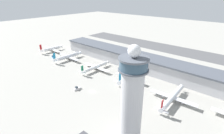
{
  "coord_description": "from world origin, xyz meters",
  "views": [
    {
      "loc": [
        98.88,
        -87.21,
        78.64
      ],
      "look_at": [
        -1.29,
        27.37,
        13.89
      ],
      "focal_mm": 28.0,
      "sensor_mm": 36.0,
      "label": 1
    }
  ],
  "objects_px": {
    "control_tower": "(132,98)",
    "service_truck_catering": "(77,88)",
    "airplane_gate_charlie": "(96,67)",
    "airplane_gate_delta": "(129,77)",
    "airplane_gate_bravo": "(68,57)",
    "service_truck_fuel": "(53,57)",
    "airplane_gate_alpha": "(52,49)",
    "service_truck_baggage": "(125,78)",
    "airplane_gate_echo": "(172,97)"
  },
  "relations": [
    {
      "from": "control_tower",
      "to": "airplane_gate_delta",
      "type": "xyz_separation_m",
      "value": [
        -42.62,
        58.18,
        -22.96
      ]
    },
    {
      "from": "control_tower",
      "to": "service_truck_fuel",
      "type": "relative_size",
      "value": 6.41
    },
    {
      "from": "airplane_gate_charlie",
      "to": "airplane_gate_echo",
      "type": "distance_m",
      "value": 88.94
    },
    {
      "from": "airplane_gate_alpha",
      "to": "service_truck_baggage",
      "type": "distance_m",
      "value": 132.68
    },
    {
      "from": "airplane_gate_delta",
      "to": "service_truck_baggage",
      "type": "distance_m",
      "value": 7.02
    },
    {
      "from": "airplane_gate_delta",
      "to": "airplane_gate_echo",
      "type": "distance_m",
      "value": 46.34
    },
    {
      "from": "service_truck_catering",
      "to": "service_truck_fuel",
      "type": "relative_size",
      "value": 0.79
    },
    {
      "from": "airplane_gate_bravo",
      "to": "airplane_gate_delta",
      "type": "height_order",
      "value": "airplane_gate_delta"
    },
    {
      "from": "airplane_gate_charlie",
      "to": "service_truck_catering",
      "type": "relative_size",
      "value": 5.66
    },
    {
      "from": "airplane_gate_alpha",
      "to": "airplane_gate_bravo",
      "type": "distance_m",
      "value": 46.18
    },
    {
      "from": "airplane_gate_alpha",
      "to": "airplane_gate_delta",
      "type": "height_order",
      "value": "airplane_gate_delta"
    },
    {
      "from": "airplane_gate_echo",
      "to": "service_truck_baggage",
      "type": "distance_m",
      "value": 52.51
    },
    {
      "from": "airplane_gate_echo",
      "to": "airplane_gate_charlie",
      "type": "bearing_deg",
      "value": 177.75
    },
    {
      "from": "control_tower",
      "to": "service_truck_catering",
      "type": "height_order",
      "value": "control_tower"
    },
    {
      "from": "airplane_gate_alpha",
      "to": "service_truck_fuel",
      "type": "height_order",
      "value": "airplane_gate_alpha"
    },
    {
      "from": "control_tower",
      "to": "airplane_gate_charlie",
      "type": "relative_size",
      "value": 1.43
    },
    {
      "from": "airplane_gate_bravo",
      "to": "service_truck_baggage",
      "type": "distance_m",
      "value": 86.89
    },
    {
      "from": "service_truck_baggage",
      "to": "airplane_gate_charlie",
      "type": "bearing_deg",
      "value": -174.14
    },
    {
      "from": "airplane_gate_charlie",
      "to": "airplane_gate_delta",
      "type": "distance_m",
      "value": 43.15
    },
    {
      "from": "service_truck_fuel",
      "to": "service_truck_baggage",
      "type": "distance_m",
      "value": 109.89
    },
    {
      "from": "airplane_gate_delta",
      "to": "service_truck_baggage",
      "type": "bearing_deg",
      "value": 174.25
    },
    {
      "from": "service_truck_catering",
      "to": "service_truck_baggage",
      "type": "relative_size",
      "value": 1.1
    },
    {
      "from": "airplane_gate_bravo",
      "to": "control_tower",
      "type": "bearing_deg",
      "value": -21.86
    },
    {
      "from": "airplane_gate_echo",
      "to": "service_truck_fuel",
      "type": "height_order",
      "value": "airplane_gate_echo"
    },
    {
      "from": "service_truck_fuel",
      "to": "airplane_gate_delta",
      "type": "bearing_deg",
      "value": 5.77
    },
    {
      "from": "airplane_gate_alpha",
      "to": "airplane_gate_delta",
      "type": "relative_size",
      "value": 1.17
    },
    {
      "from": "control_tower",
      "to": "airplane_gate_bravo",
      "type": "distance_m",
      "value": 147.66
    },
    {
      "from": "airplane_gate_charlie",
      "to": "airplane_gate_echo",
      "type": "relative_size",
      "value": 0.92
    },
    {
      "from": "service_truck_catering",
      "to": "service_truck_fuel",
      "type": "distance_m",
      "value": 95.7
    },
    {
      "from": "airplane_gate_bravo",
      "to": "airplane_gate_echo",
      "type": "bearing_deg",
      "value": -1.16
    },
    {
      "from": "airplane_gate_alpha",
      "to": "service_truck_baggage",
      "type": "relative_size",
      "value": 6.18
    },
    {
      "from": "control_tower",
      "to": "service_truck_catering",
      "type": "bearing_deg",
      "value": 167.74
    },
    {
      "from": "airplane_gate_charlie",
      "to": "service_truck_fuel",
      "type": "relative_size",
      "value": 4.49
    },
    {
      "from": "airplane_gate_echo",
      "to": "service_truck_baggage",
      "type": "bearing_deg",
      "value": 172.0
    },
    {
      "from": "control_tower",
      "to": "airplane_gate_bravo",
      "type": "bearing_deg",
      "value": 158.14
    },
    {
      "from": "airplane_gate_bravo",
      "to": "airplane_gate_charlie",
      "type": "bearing_deg",
      "value": 0.8
    },
    {
      "from": "airplane_gate_echo",
      "to": "service_truck_catering",
      "type": "xyz_separation_m",
      "value": [
        -70.85,
        -36.8,
        -3.01
      ]
    },
    {
      "from": "control_tower",
      "to": "airplane_gate_echo",
      "type": "distance_m",
      "value": 56.62
    },
    {
      "from": "airplane_gate_delta",
      "to": "service_truck_catering",
      "type": "relative_size",
      "value": 4.83
    },
    {
      "from": "airplane_gate_alpha",
      "to": "service_truck_baggage",
      "type": "height_order",
      "value": "airplane_gate_alpha"
    },
    {
      "from": "service_truck_fuel",
      "to": "service_truck_baggage",
      "type": "xyz_separation_m",
      "value": [
        109.2,
        12.26,
        0.05
      ]
    },
    {
      "from": "airplane_gate_echo",
      "to": "service_truck_catering",
      "type": "relative_size",
      "value": 6.19
    },
    {
      "from": "airplane_gate_alpha",
      "to": "airplane_gate_charlie",
      "type": "xyz_separation_m",
      "value": [
        95.67,
        -3.94,
        -0.43
      ]
    },
    {
      "from": "airplane_gate_delta",
      "to": "service_truck_fuel",
      "type": "height_order",
      "value": "airplane_gate_delta"
    },
    {
      "from": "airplane_gate_alpha",
      "to": "service_truck_fuel",
      "type": "distance_m",
      "value": 26.71
    },
    {
      "from": "airplane_gate_bravo",
      "to": "airplane_gate_charlie",
      "type": "distance_m",
      "value": 49.74
    },
    {
      "from": "airplane_gate_delta",
      "to": "airplane_gate_bravo",
      "type": "bearing_deg",
      "value": -177.61
    },
    {
      "from": "airplane_gate_alpha",
      "to": "airplane_gate_bravo",
      "type": "relative_size",
      "value": 0.99
    },
    {
      "from": "airplane_gate_delta",
      "to": "airplane_gate_charlie",
      "type": "bearing_deg",
      "value": -175.76
    },
    {
      "from": "airplane_gate_alpha",
      "to": "service_truck_baggage",
      "type": "xyz_separation_m",
      "value": [
        132.64,
        -0.14,
        -3.17
      ]
    }
  ]
}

